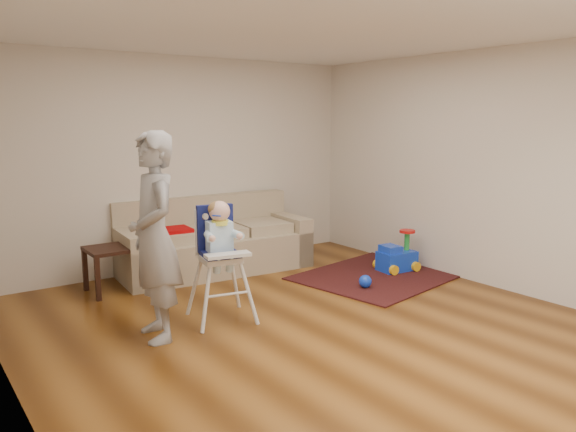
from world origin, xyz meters
TOP-DOWN VIEW (x-y plane):
  - ground at (0.00, 0.00)m, footprint 5.50×5.50m
  - room_envelope at (0.00, 0.53)m, footprint 5.04×5.52m
  - sofa at (0.21, 2.30)m, footprint 2.45×1.17m
  - side_table at (-1.15, 2.18)m, footprint 0.51×0.51m
  - area_rug at (1.80, 0.90)m, footprint 2.24×1.83m
  - ride_on_toy at (2.08, 0.92)m, footprint 0.50×0.39m
  - toy_ball at (1.23, 0.60)m, footprint 0.15×0.15m
  - high_chair at (-0.58, 0.69)m, footprint 0.64×0.64m
  - adult at (-1.26, 0.62)m, footprint 0.51×0.71m

SIDE VIEW (x-z plane):
  - ground at x=0.00m, z-range 0.00..0.00m
  - area_rug at x=1.80m, z-range 0.00..0.02m
  - toy_ball at x=1.23m, z-range 0.02..0.16m
  - side_table at x=-1.15m, z-range 0.00..0.51m
  - ride_on_toy at x=2.08m, z-range 0.02..0.53m
  - sofa at x=0.21m, z-range 0.00..0.92m
  - high_chair at x=-0.58m, z-range -0.02..1.15m
  - adult at x=-1.26m, z-range 0.00..1.82m
  - room_envelope at x=0.00m, z-range 0.52..3.24m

